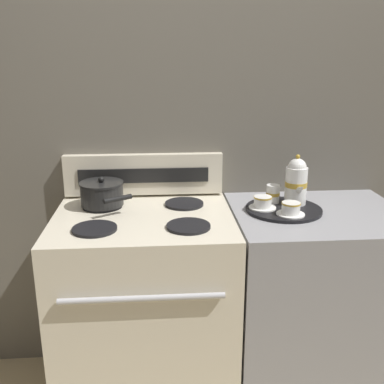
# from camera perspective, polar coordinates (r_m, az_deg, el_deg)

# --- Properties ---
(wall_back) EXTENTS (6.00, 0.05, 2.20)m
(wall_back) POSITION_cam_1_polar(r_m,az_deg,el_deg) (2.26, 3.77, 4.34)
(wall_back) COLOR #666056
(wall_back) RESTS_ON ground
(stove) EXTENTS (0.78, 0.67, 0.94)m
(stove) POSITION_cam_1_polar(r_m,az_deg,el_deg) (2.16, -5.85, -14.69)
(stove) COLOR beige
(stove) RESTS_ON ground
(control_panel) EXTENTS (0.77, 0.05, 0.20)m
(control_panel) POSITION_cam_1_polar(r_m,az_deg,el_deg) (2.20, -6.13, 2.24)
(control_panel) COLOR beige
(control_panel) RESTS_ON stove
(side_counter) EXTENTS (0.77, 0.64, 0.92)m
(side_counter) POSITION_cam_1_polar(r_m,az_deg,el_deg) (2.27, 14.95, -13.52)
(side_counter) COLOR #939399
(side_counter) RESTS_ON ground
(saucepan) EXTENTS (0.24, 0.28, 0.13)m
(saucepan) POSITION_cam_1_polar(r_m,az_deg,el_deg) (2.08, -11.34, -0.17)
(saucepan) COLOR black
(saucepan) RESTS_ON stove
(serving_tray) EXTENTS (0.34, 0.34, 0.01)m
(serving_tray) POSITION_cam_1_polar(r_m,az_deg,el_deg) (2.05, 11.55, -2.16)
(serving_tray) COLOR black
(serving_tray) RESTS_ON side_counter
(teapot) EXTENTS (0.10, 0.16, 0.23)m
(teapot) POSITION_cam_1_polar(r_m,az_deg,el_deg) (2.09, 13.11, 1.32)
(teapot) COLOR white
(teapot) RESTS_ON serving_tray
(teacup_left) EXTENTS (0.12, 0.12, 0.06)m
(teacup_left) POSITION_cam_1_polar(r_m,az_deg,el_deg) (1.96, 12.44, -2.09)
(teacup_left) COLOR white
(teacup_left) RESTS_ON serving_tray
(teacup_right) EXTENTS (0.12, 0.12, 0.06)m
(teacup_right) POSITION_cam_1_polar(r_m,az_deg,el_deg) (2.02, 8.96, -1.32)
(teacup_right) COLOR white
(teacup_right) RESTS_ON serving_tray
(creamer_jug) EXTENTS (0.06, 0.06, 0.08)m
(creamer_jug) POSITION_cam_1_polar(r_m,az_deg,el_deg) (2.10, 10.24, -0.22)
(creamer_jug) COLOR white
(creamer_jug) RESTS_ON serving_tray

